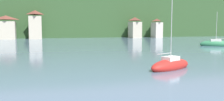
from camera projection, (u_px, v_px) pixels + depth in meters
wooded_hillside at (76, 20)px, 130.75m from camera, size 352.00×60.14×48.95m
shore_building_west at (6, 28)px, 83.90m from camera, size 6.61×4.45×8.57m
shore_building_westcentral at (35, 25)px, 87.39m from camera, size 4.73×6.22×10.69m
shore_building_central at (135, 28)px, 98.65m from camera, size 4.25×6.27×8.64m
shore_building_eastcentral at (157, 28)px, 101.06m from camera, size 3.47×5.39×8.15m
sailboat_mid_1 at (171, 65)px, 22.55m from camera, size 5.74×3.91×8.43m
sailboat_far_6 at (216, 44)px, 51.99m from camera, size 6.70×5.87×8.07m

